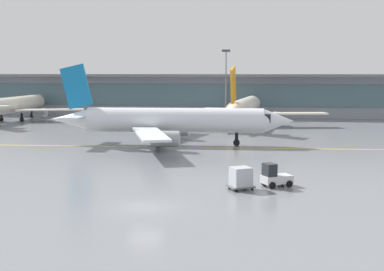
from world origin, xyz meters
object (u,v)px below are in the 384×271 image
gate_airplane_1 (244,108)px  baggage_tug (275,177)px  gate_airplane_0 (14,105)px  cargo_dolly_lead (241,178)px  taxiing_regional_jet (172,121)px  apron_light_mast_1 (226,81)px

gate_airplane_1 → baggage_tug: (5.40, -53.68, -2.43)m
gate_airplane_0 → cargo_dolly_lead: 76.46m
gate_airplane_1 → cargo_dolly_lead: (2.52, -55.33, -2.27)m
taxiing_regional_jet → baggage_tug: bearing=-64.3°
gate_airplane_1 → apron_light_mast_1: 16.50m
taxiing_regional_jet → gate_airplane_1: bearing=70.1°
gate_airplane_0 → apron_light_mast_1: apron_light_mast_1 is taller
taxiing_regional_jet → baggage_tug: 28.44m
taxiing_regional_jet → cargo_dolly_lead: taxiing_regional_jet is taller
gate_airplane_1 → cargo_dolly_lead: 55.44m
apron_light_mast_1 → gate_airplane_1: bearing=-72.3°
gate_airplane_0 → gate_airplane_1: gate_airplane_1 is taller
gate_airplane_0 → gate_airplane_1: 47.75m
gate_airplane_1 → taxiing_regional_jet: size_ratio=0.99×
cargo_dolly_lead → baggage_tug: bearing=0.0°
gate_airplane_0 → cargo_dolly_lead: (50.21, -57.63, -2.18)m
gate_airplane_0 → gate_airplane_1: (47.69, -2.29, 0.09)m
gate_airplane_0 → gate_airplane_1: bearing=-94.8°
gate_airplane_1 → cargo_dolly_lead: size_ratio=12.80×
gate_airplane_0 → baggage_tug: (53.09, -55.97, -2.34)m
gate_airplane_0 → cargo_dolly_lead: gate_airplane_0 is taller
baggage_tug → gate_airplane_1: bearing=65.9°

